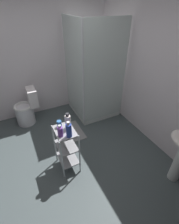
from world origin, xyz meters
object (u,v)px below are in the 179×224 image
Objects in this scene: storage_cart at (66,146)px; lotion_bottle_white at (68,122)px; shower_stall at (92,96)px; shampoo_bottle_blue at (69,130)px; bath_mat at (72,132)px; toilet at (27,110)px; rinse_cup at (59,124)px; conditioner_bottle_purple at (60,131)px.

lotion_bottle_white reaches higher than storage_cart.
shower_stall reaches higher than shampoo_bottle_blue.
shower_stall is 0.91m from bath_mat.
toilet is 1.27× the size of bath_mat.
rinse_cup is 0.16× the size of bath_mat.
shower_stall is 3.33× the size of bath_mat.
rinse_cup is at bearing -44.90° from shower_stall.
toilet is 7.74× the size of rinse_cup.
lotion_bottle_white is 0.19m from conditioner_bottle_purple.
rinse_cup is at bearing 13.32° from toilet.
conditioner_bottle_purple is (1.54, 0.27, 0.50)m from toilet.
shower_stall is 1.54m from storage_cart.
toilet is at bearing -166.68° from rinse_cup.
rinse_cup is (-0.25, -0.05, -0.05)m from shampoo_bottle_blue.
bath_mat is (-0.87, 0.33, -0.83)m from shampoo_bottle_blue.
shower_stall is 2.63× the size of toilet.
shampoo_bottle_blue is at bearing 12.12° from rinse_cup.
bath_mat is (-0.62, 0.38, -0.78)m from rinse_cup.
shower_stall is at bearing 77.47° from toilet.
conditioner_bottle_purple reaches higher than toilet.
rinse_cup is at bearing -167.88° from shampoo_bottle_blue.
storage_cart is at bearing -63.27° from lotion_bottle_white.
toilet is at bearing -166.41° from storage_cart.
shower_stall is at bearing 122.58° from bath_mat.
lotion_bottle_white is 1.02× the size of shampoo_bottle_blue.
conditioner_bottle_purple reaches higher than storage_cart.
rinse_cup is (-0.11, -0.03, 0.35)m from storage_cart.
shower_stall is 11.37× the size of conditioner_bottle_purple.
shampoo_bottle_blue is 0.39× the size of bath_mat.
toilet is 1.05m from bath_mat.
toilet is (-0.30, -1.36, -0.15)m from shower_stall.
bath_mat is at bearing 43.84° from toilet.
rinse_cup is (-0.08, -0.10, -0.06)m from lotion_bottle_white.
shower_stall is 2.70× the size of storage_cart.
shower_stall is 1.69m from conditioner_bottle_purple.
storage_cart is 4.21× the size of conditioner_bottle_purple.
storage_cart is at bearing 134.67° from conditioner_bottle_purple.
shampoo_bottle_blue is at bearing 60.53° from conditioner_bottle_purple.
shower_stall is at bearing 140.08° from lotion_bottle_white.
shampoo_bottle_blue reaches higher than conditioner_bottle_purple.
lotion_bottle_white is 0.40× the size of bath_mat.
lotion_bottle_white is 0.18m from shampoo_bottle_blue.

